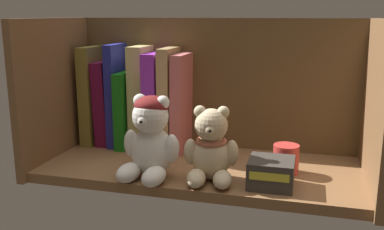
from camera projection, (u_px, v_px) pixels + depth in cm
name	position (u px, v px, depth cm)	size (l,w,h in cm)	color
shelf_board	(201.00, 169.00, 91.54)	(64.35, 27.60, 2.00)	brown
shelf_back_panel	(216.00, 88.00, 101.71)	(66.75, 1.20, 31.90)	brown
shelf_side_panel_left	(57.00, 92.00, 96.60)	(1.60, 30.00, 31.90)	brown
shelf_side_panel_right	(376.00, 108.00, 79.74)	(1.60, 30.00, 31.90)	brown
book_0	(95.00, 95.00, 105.97)	(2.83, 11.66, 23.26)	olive
book_1	(108.00, 102.00, 105.48)	(3.12, 10.21, 19.85)	#5E0E34
book_2	(119.00, 95.00, 104.25)	(2.06, 11.46, 23.98)	navy
book_3	(130.00, 108.00, 104.27)	(2.41, 13.82, 17.72)	#156913
book_4	(143.00, 96.00, 102.73)	(3.59, 10.56, 23.64)	#CCBE73
book_5	(158.00, 100.00, 101.92)	(3.12, 13.64, 22.27)	purple
book_6	(171.00, 98.00, 100.95)	(2.62, 13.15, 23.43)	tan
book_7	(184.00, 102.00, 100.33)	(2.44, 13.61, 22.18)	#C66565
teddy_bear_larger	(150.00, 139.00, 83.13)	(11.80, 12.16, 15.97)	white
teddy_bear_smaller	(211.00, 149.00, 81.56)	(10.56, 10.91, 14.26)	beige
pillar_candle	(286.00, 160.00, 85.78)	(5.06, 5.06, 5.71)	#C63833
small_product_box	(271.00, 173.00, 79.70)	(8.15, 8.10, 5.04)	#38332D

